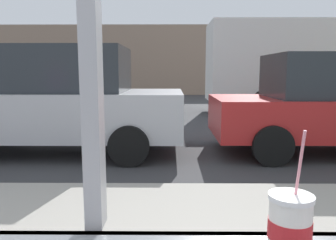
{
  "coord_description": "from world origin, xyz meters",
  "views": [
    {
      "loc": [
        0.22,
        -0.87,
        1.46
      ],
      "look_at": [
        0.2,
        2.41,
        0.98
      ],
      "focal_mm": 35.9,
      "sensor_mm": 36.0,
      "label": 1
    }
  ],
  "objects_px": {
    "box_truck": "(308,65)",
    "soda_cup_left": "(290,228)",
    "parked_car_silver": "(59,101)",
    "parked_car_red": "(332,104)"
  },
  "relations": [
    {
      "from": "soda_cup_left",
      "to": "parked_car_red",
      "type": "distance_m",
      "value": 5.83
    },
    {
      "from": "parked_car_silver",
      "to": "parked_car_red",
      "type": "height_order",
      "value": "parked_car_silver"
    },
    {
      "from": "soda_cup_left",
      "to": "parked_car_silver",
      "type": "xyz_separation_m",
      "value": [
        -2.29,
        5.22,
        -0.16
      ]
    },
    {
      "from": "parked_car_silver",
      "to": "box_truck",
      "type": "relative_size",
      "value": 0.62
    },
    {
      "from": "box_truck",
      "to": "soda_cup_left",
      "type": "bearing_deg",
      "value": -111.97
    },
    {
      "from": "parked_car_red",
      "to": "box_truck",
      "type": "distance_m",
      "value": 6.06
    },
    {
      "from": "parked_car_red",
      "to": "parked_car_silver",
      "type": "bearing_deg",
      "value": 180.0
    },
    {
      "from": "parked_car_red",
      "to": "box_truck",
      "type": "bearing_deg",
      "value": 72.3
    },
    {
      "from": "parked_car_silver",
      "to": "parked_car_red",
      "type": "bearing_deg",
      "value": -0.0
    },
    {
      "from": "parked_car_silver",
      "to": "box_truck",
      "type": "xyz_separation_m",
      "value": [
        6.7,
        5.72,
        0.74
      ]
    }
  ]
}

